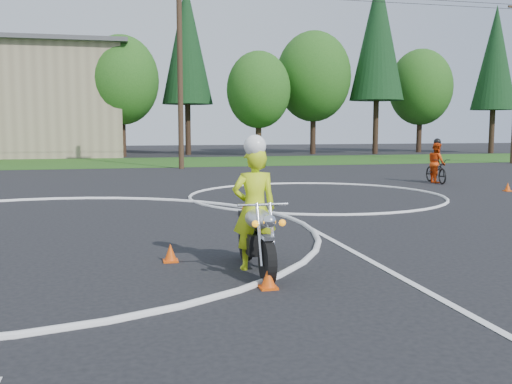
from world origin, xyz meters
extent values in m
cube|color=#1E4714|center=(0.00, 27.00, 0.01)|extent=(120.00, 10.00, 0.02)
torus|color=silver|center=(0.00, 3.00, 0.01)|extent=(12.12, 12.12, 0.12)
torus|color=silver|center=(8.00, 8.00, 0.01)|extent=(8.10, 8.10, 0.10)
cube|color=silver|center=(6.00, -2.00, 0.01)|extent=(0.12, 10.00, 0.01)
cylinder|color=black|center=(4.02, -1.51, 0.32)|extent=(0.13, 0.64, 0.64)
cylinder|color=black|center=(4.03, -0.01, 0.32)|extent=(0.13, 0.64, 0.64)
cube|color=black|center=(4.02, -0.71, 0.43)|extent=(0.30, 0.59, 0.32)
ellipsoid|color=silver|center=(4.02, -0.92, 0.83)|extent=(0.39, 0.69, 0.30)
cube|color=black|center=(4.03, -0.39, 0.79)|extent=(0.28, 0.64, 0.11)
cylinder|color=silver|center=(3.92, -1.42, 0.69)|extent=(0.05, 0.38, 0.86)
cylinder|color=white|center=(4.12, -1.42, 0.69)|extent=(0.05, 0.38, 0.86)
cube|color=silver|center=(4.02, -1.53, 0.66)|extent=(0.15, 0.24, 0.05)
cylinder|color=white|center=(4.02, -1.24, 1.09)|extent=(0.75, 0.04, 0.04)
sphere|color=white|center=(4.02, -1.61, 0.91)|extent=(0.19, 0.19, 0.19)
sphere|color=#FF980C|center=(3.83, -1.59, 0.88)|extent=(0.10, 0.10, 0.10)
sphere|color=orange|center=(4.21, -1.59, 0.88)|extent=(0.10, 0.10, 0.10)
cylinder|color=silver|center=(4.20, -0.28, 0.32)|extent=(0.09, 0.85, 0.09)
imported|color=#C1DE17|center=(4.02, -0.66, 0.94)|extent=(0.69, 0.46, 1.89)
sphere|color=white|center=(4.02, -0.71, 1.91)|extent=(0.34, 0.34, 0.34)
imported|color=black|center=(14.05, 11.08, 0.48)|extent=(0.84, 1.88, 0.96)
imported|color=#D53D0B|center=(14.05, 11.08, 0.80)|extent=(0.69, 0.84, 1.59)
sphere|color=black|center=(14.05, 11.08, 1.62)|extent=(0.28, 0.28, 0.28)
cone|color=#DE4B0B|center=(2.79, 0.12, 0.15)|extent=(0.22, 0.22, 0.30)
cube|color=#DE4B0B|center=(2.79, 0.12, 0.01)|extent=(0.24, 0.24, 0.03)
cone|color=#DE4B0B|center=(14.89, 7.88, 0.15)|extent=(0.22, 0.22, 0.30)
cube|color=#DE4B0B|center=(14.89, 7.88, 0.01)|extent=(0.24, 0.24, 0.03)
cone|color=#DE4B0B|center=(4.97, 4.68, 0.15)|extent=(0.22, 0.22, 0.30)
cube|color=#DE4B0B|center=(4.97, 4.68, 0.01)|extent=(0.24, 0.24, 0.03)
cone|color=#DE4B0B|center=(3.97, -1.76, 0.15)|extent=(0.22, 0.22, 0.30)
cube|color=#DE4B0B|center=(3.97, -1.76, 0.01)|extent=(0.24, 0.24, 0.03)
cylinder|color=#382619|center=(2.00, 34.00, 1.62)|extent=(0.44, 0.44, 3.24)
ellipsoid|color=#1E5116|center=(2.00, 34.00, 5.58)|extent=(5.40, 5.40, 6.48)
cylinder|color=#382619|center=(7.00, 36.00, 1.98)|extent=(0.44, 0.44, 3.96)
cone|color=black|center=(7.00, 36.00, 8.63)|extent=(3.96, 3.96, 9.35)
cylinder|color=#382619|center=(12.00, 33.00, 1.44)|extent=(0.44, 0.44, 2.88)
ellipsoid|color=#1E5116|center=(12.00, 33.00, 4.96)|extent=(4.80, 4.80, 5.76)
cylinder|color=#382619|center=(17.00, 35.00, 1.80)|extent=(0.44, 0.44, 3.60)
ellipsoid|color=#1E5116|center=(17.00, 35.00, 6.20)|extent=(6.00, 6.00, 7.20)
cylinder|color=#382619|center=(22.00, 34.00, 2.16)|extent=(0.44, 0.44, 4.32)
cone|color=black|center=(22.00, 34.00, 9.42)|extent=(4.32, 4.32, 10.20)
cylinder|color=#382619|center=(27.00, 36.00, 1.62)|extent=(0.44, 0.44, 3.24)
ellipsoid|color=#1E5116|center=(27.00, 36.00, 5.58)|extent=(5.40, 5.40, 6.48)
cylinder|color=#382619|center=(32.00, 33.00, 1.80)|extent=(0.44, 0.44, 3.60)
cone|color=black|center=(32.00, 33.00, 7.85)|extent=(3.60, 3.60, 8.50)
cylinder|color=#382619|center=(-2.00, 35.00, 1.44)|extent=(0.44, 0.44, 2.88)
ellipsoid|color=#1E5116|center=(-2.00, 35.00, 4.96)|extent=(4.80, 4.80, 5.76)
cylinder|color=#473321|center=(5.00, 21.00, 5.00)|extent=(0.28, 0.28, 10.00)
cylinder|color=black|center=(15.00, 21.55, 9.20)|extent=(20.00, 0.02, 0.02)
camera|label=1|loc=(2.10, -9.12, 2.20)|focal=40.00mm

